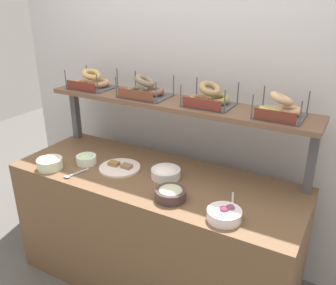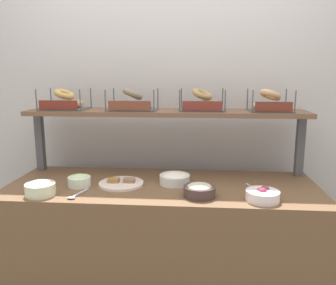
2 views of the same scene
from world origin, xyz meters
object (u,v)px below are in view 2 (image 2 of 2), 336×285
bowl_beet_salad (263,195)px  serving_plate_white (121,183)px  bowl_tuna_salad (199,190)px  bagel_basket_poppy (132,103)px  bowl_potato_salad (40,188)px  serving_spoon_by_edge (76,195)px  bowl_cream_cheese (175,178)px  serving_spoon_near_plate (256,190)px  bagel_basket_plain (270,104)px  bagel_basket_sesame (65,103)px  bagel_basket_everything (202,103)px  bowl_scallion_spread (79,180)px

bowl_beet_salad → serving_plate_white: size_ratio=0.66×
serving_plate_white → bowl_tuna_salad: bearing=-19.1°
bowl_beet_salad → bagel_basket_poppy: bearing=148.2°
bowl_potato_salad → bowl_beet_salad: bowl_potato_salad is taller
bagel_basket_poppy → serving_plate_white: bearing=-95.2°
bowl_tuna_salad → serving_spoon_by_edge: 0.69m
bowl_cream_cheese → serving_spoon_near_plate: 0.49m
bagel_basket_poppy → bagel_basket_plain: (0.90, 0.01, 0.00)m
serving_spoon_by_edge → bagel_basket_poppy: bearing=65.6°
bowl_tuna_salad → bagel_basket_sesame: (-0.92, 0.46, 0.44)m
bowl_potato_salad → bowl_beet_salad: size_ratio=0.93×
serving_spoon_near_plate → bagel_basket_everything: bagel_basket_everything is taller
serving_plate_white → bagel_basket_sesame: size_ratio=0.91×
bowl_potato_salad → bagel_basket_poppy: 0.80m
bagel_basket_sesame → bagel_basket_plain: size_ratio=1.13×
serving_spoon_near_plate → bowl_cream_cheese: bearing=168.7°
bowl_beet_salad → bowl_scallion_spread: (-1.06, 0.16, 0.01)m
bowl_beet_salad → bagel_basket_sesame: 1.42m
serving_plate_white → serving_spoon_near_plate: 0.81m
bowl_tuna_salad → serving_spoon_near_plate: (0.33, 0.12, -0.03)m
bowl_tuna_salad → bagel_basket_sesame: bearing=153.6°
bowl_tuna_salad → bagel_basket_plain: bagel_basket_plain is taller
bowl_cream_cheese → bowl_potato_salad: size_ratio=1.12×
bowl_scallion_spread → serving_spoon_near_plate: size_ratio=0.80×
bowl_cream_cheese → bagel_basket_sesame: 0.92m
serving_plate_white → bagel_basket_poppy: (0.03, 0.29, 0.47)m
bagel_basket_sesame → bagel_basket_everything: size_ratio=1.02×
bowl_potato_salad → bagel_basket_everything: 1.13m
bowl_potato_salad → bagel_basket_sesame: 0.67m
bagel_basket_everything → bagel_basket_poppy: bearing=-177.1°
bowl_tuna_salad → serving_spoon_by_edge: bowl_tuna_salad is taller
bowl_cream_cheese → bagel_basket_everything: size_ratio=0.63×
bowl_beet_salad → serving_spoon_by_edge: bowl_beet_salad is taller
bowl_beet_salad → bagel_basket_poppy: bagel_basket_poppy is taller
bowl_tuna_salad → bagel_basket_plain: bearing=45.6°
bowl_cream_cheese → bowl_scallion_spread: size_ratio=1.38×
bowl_beet_salad → serving_spoon_by_edge: size_ratio=1.05×
bowl_tuna_salad → bagel_basket_plain: size_ratio=0.66×
serving_plate_white → bagel_basket_plain: bearing=17.6°
bowl_beet_salad → bagel_basket_plain: 0.68m
bagel_basket_plain → bowl_beet_salad: bearing=-102.6°
serving_spoon_by_edge → bagel_basket_sesame: bagel_basket_sesame is taller
bowl_potato_salad → serving_spoon_near_plate: bowl_potato_salad is taller
serving_plate_white → serving_spoon_by_edge: (-0.21, -0.23, -0.00)m
bagel_basket_sesame → bagel_basket_everything: bagel_basket_everything is taller
bowl_cream_cheese → serving_plate_white: bearing=-172.0°
bowl_beet_salad → bowl_tuna_salad: same height
bowl_scallion_spread → bagel_basket_plain: 1.30m
bowl_scallion_spread → serving_spoon_near_plate: bearing=-0.2°
serving_spoon_near_plate → bagel_basket_everything: bearing=131.5°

